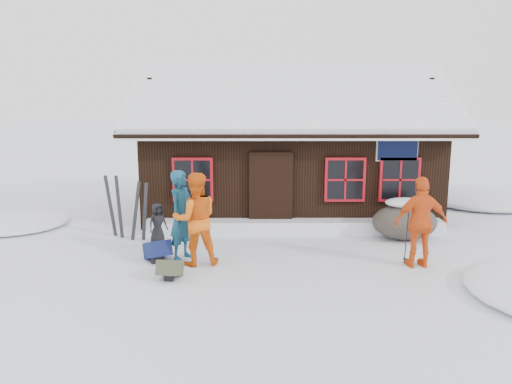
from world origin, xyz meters
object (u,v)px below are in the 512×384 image
ski_poles (410,237)px  backpack_blue (158,253)px  skier_crouched (158,223)px  skier_orange_left (196,219)px  skier_teal (182,215)px  backpack_olive (170,271)px  boulder (405,221)px  skier_orange_right (421,222)px

ski_poles → backpack_blue: 5.32m
skier_crouched → skier_orange_left: bearing=-95.8°
skier_teal → backpack_olive: size_ratio=3.66×
skier_crouched → boulder: size_ratio=0.62×
skier_teal → boulder: bearing=-48.5°
backpack_blue → skier_orange_left: bearing=-42.7°
skier_teal → boulder: 5.44m
boulder → ski_poles: size_ratio=1.32×
skier_teal → backpack_blue: skier_teal is taller
skier_teal → backpack_olive: (-0.08, -1.19, -0.82)m
skier_crouched → boulder: 5.97m
skier_crouched → backpack_blue: skier_crouched is taller
skier_orange_left → ski_poles: bearing=167.2°
ski_poles → backpack_blue: bearing=178.3°
skier_crouched → backpack_olive: (0.67, -2.36, -0.34)m
ski_poles → backpack_olive: ski_poles is taller
backpack_blue → skier_orange_right: bearing=-32.2°
skier_crouched → backpack_olive: 2.47m
skier_crouched → ski_poles: bearing=-56.0°
boulder → skier_orange_right: bearing=-98.3°
boulder → backpack_olive: bearing=-153.0°
skier_orange_right → ski_poles: size_ratio=1.58×
skier_orange_right → boulder: 2.10m
skier_orange_right → ski_poles: bearing=-65.8°
boulder → backpack_blue: 5.96m
skier_crouched → ski_poles: (5.53, -1.44, 0.07)m
skier_orange_left → backpack_olive: 1.25m
ski_poles → backpack_blue: size_ratio=1.93×
skier_orange_right → backpack_olive: bearing=2.8°
skier_teal → backpack_blue: (-0.52, -0.12, -0.80)m
skier_orange_left → ski_poles: skier_orange_left is taller
ski_poles → boulder: bearing=76.4°
ski_poles → skier_teal: bearing=176.6°
boulder → ski_poles: 1.83m
skier_orange_left → ski_poles: size_ratio=1.63×
skier_orange_left → boulder: bearing=-172.9°
backpack_olive → boulder: bearing=35.1°
boulder → backpack_blue: bearing=-164.2°
boulder → backpack_blue: boulder is taller
skier_crouched → skier_teal: bearing=-98.4°
skier_teal → skier_orange_left: size_ratio=1.00×
skier_orange_left → ski_poles: 4.47m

